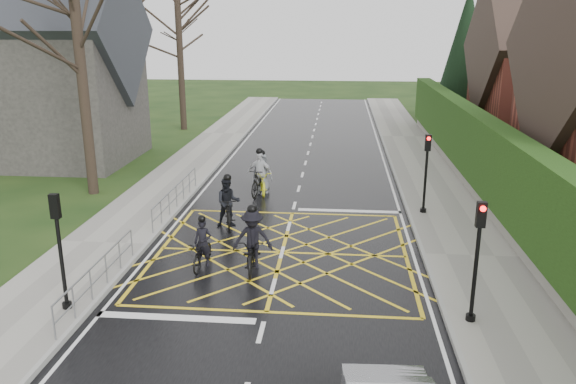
% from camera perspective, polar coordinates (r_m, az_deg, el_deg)
% --- Properties ---
extents(ground, '(120.00, 120.00, 0.00)m').
position_cam_1_polar(ground, '(18.44, -0.61, -6.17)').
color(ground, black).
rests_on(ground, ground).
extents(road, '(9.00, 80.00, 0.01)m').
position_cam_1_polar(road, '(18.43, -0.61, -6.16)').
color(road, black).
rests_on(road, ground).
extents(sidewalk_right, '(3.00, 80.00, 0.15)m').
position_cam_1_polar(sidewalk_right, '(18.81, 18.01, -6.31)').
color(sidewalk_right, gray).
rests_on(sidewalk_right, ground).
extents(sidewalk_left, '(3.00, 80.00, 0.15)m').
position_cam_1_polar(sidewalk_left, '(19.89, -18.14, -5.06)').
color(sidewalk_left, gray).
rests_on(sidewalk_left, ground).
extents(stone_wall, '(0.50, 38.00, 0.70)m').
position_cam_1_polar(stone_wall, '(24.64, 19.12, -0.34)').
color(stone_wall, slate).
rests_on(stone_wall, ground).
extents(hedge, '(0.90, 38.00, 2.80)m').
position_cam_1_polar(hedge, '(24.22, 19.51, 3.62)').
color(hedge, '#18320D').
rests_on(hedge, stone_wall).
extents(house_far, '(9.80, 8.80, 10.30)m').
position_cam_1_polar(house_far, '(37.36, 26.08, 10.67)').
color(house_far, brown).
rests_on(house_far, ground).
extents(conifer, '(4.60, 4.60, 10.00)m').
position_cam_1_polar(conifer, '(43.90, 17.53, 13.03)').
color(conifer, black).
rests_on(conifer, ground).
extents(church, '(8.80, 7.80, 11.00)m').
position_cam_1_polar(church, '(32.78, -23.05, 11.43)').
color(church, '#2D2B28').
rests_on(church, ground).
extents(tree_near, '(9.24, 9.24, 11.44)m').
position_cam_1_polar(tree_near, '(25.32, -20.86, 17.31)').
color(tree_near, black).
rests_on(tree_near, ground).
extents(tree_far, '(8.40, 8.40, 10.40)m').
position_cam_1_polar(tree_far, '(40.45, -11.06, 16.35)').
color(tree_far, black).
rests_on(tree_far, ground).
extents(railing_south, '(0.05, 5.04, 1.03)m').
position_cam_1_polar(railing_south, '(16.16, -18.73, -7.49)').
color(railing_south, slate).
rests_on(railing_south, ground).
extents(railing_north, '(0.05, 6.04, 1.03)m').
position_cam_1_polar(railing_north, '(22.77, -11.30, 0.07)').
color(railing_north, slate).
rests_on(railing_north, ground).
extents(traffic_light_ne, '(0.24, 0.31, 3.21)m').
position_cam_1_polar(traffic_light_ne, '(22.06, 13.82, 1.73)').
color(traffic_light_ne, black).
rests_on(traffic_light_ne, ground).
extents(traffic_light_se, '(0.24, 0.31, 3.21)m').
position_cam_1_polar(traffic_light_se, '(14.23, 18.57, -6.92)').
color(traffic_light_se, black).
rests_on(traffic_light_se, ground).
extents(traffic_light_sw, '(0.24, 0.31, 3.21)m').
position_cam_1_polar(traffic_light_sw, '(15.20, -22.08, -5.79)').
color(traffic_light_sw, black).
rests_on(traffic_light_sw, ground).
extents(cyclist_rear, '(0.70, 1.72, 1.64)m').
position_cam_1_polar(cyclist_rear, '(17.44, -8.67, -5.86)').
color(cyclist_rear, black).
rests_on(cyclist_rear, ground).
extents(cyclist_back, '(1.03, 2.07, 1.99)m').
position_cam_1_polar(cyclist_back, '(20.64, -6.12, -1.52)').
color(cyclist_back, black).
rests_on(cyclist_back, ground).
extents(cyclist_mid, '(1.27, 2.15, 2.04)m').
position_cam_1_polar(cyclist_mid, '(17.03, -3.64, -5.48)').
color(cyclist_mid, black).
rests_on(cyclist_mid, ground).
extents(cyclist_front, '(1.18, 2.14, 2.07)m').
position_cam_1_polar(cyclist_front, '(24.47, -2.91, 1.46)').
color(cyclist_front, black).
rests_on(cyclist_front, ground).
extents(cyclist_lead, '(1.17, 2.11, 1.94)m').
position_cam_1_polar(cyclist_lead, '(24.71, -2.65, 1.40)').
color(cyclist_lead, '#CACF19').
rests_on(cyclist_lead, ground).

